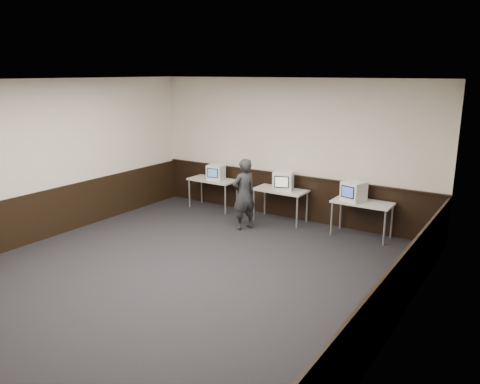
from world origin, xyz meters
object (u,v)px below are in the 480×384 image
desk_center (280,192)px  person (244,194)px  emac_left (216,172)px  emac_right (354,191)px  desk_left (213,182)px  desk_right (362,205)px  emac_center (283,181)px

desk_center → person: bearing=-114.1°
emac_left → emac_right: bearing=-12.9°
emac_right → person: person is taller
desk_center → emac_right: size_ratio=2.33×
desk_left → person: person is taller
emac_left → person: size_ratio=0.30×
person → emac_right: bearing=134.8°
desk_right → emac_left: 3.70m
desk_center → desk_right: same height
emac_left → emac_right: (3.50, -0.03, 0.02)m
desk_right → emac_center: (-1.82, -0.03, 0.29)m
desk_center → desk_right: (1.90, 0.00, 0.00)m
desk_left → emac_center: (1.98, -0.03, 0.29)m
emac_right → desk_left: bearing=-165.9°
emac_left → person: person is taller
emac_left → person: (1.39, -0.89, -0.16)m
desk_left → emac_right: size_ratio=2.33×
emac_center → person: size_ratio=0.37×
emac_center → emac_right: size_ratio=1.10×
desk_left → person: 1.75m
desk_right → person: person is taller
emac_center → emac_right: 1.63m
emac_left → emac_right: size_ratio=0.90×
desk_center → desk_right: size_ratio=1.00×
emac_right → emac_left: bearing=-165.8°
desk_right → person: 2.47m
desk_right → emac_center: bearing=-179.0°
desk_left → desk_right: (3.80, 0.00, 0.00)m
desk_right → person: size_ratio=0.77×
desk_right → emac_center: emac_center is taller
emac_right → desk_right: bearing=25.8°
emac_left → emac_right: 3.51m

